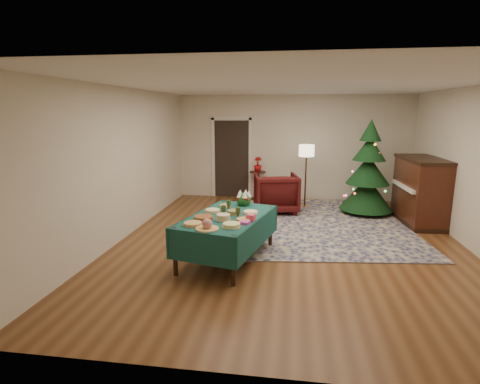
# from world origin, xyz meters

# --- Properties ---
(room_shell) EXTENTS (7.00, 7.00, 7.00)m
(room_shell) POSITION_xyz_m (0.00, 0.00, 1.35)
(room_shell) COLOR #593319
(room_shell) RESTS_ON ground
(doorway) EXTENTS (1.08, 0.04, 2.16)m
(doorway) POSITION_xyz_m (-1.60, 3.48, 1.10)
(doorway) COLOR black
(doorway) RESTS_ON ground
(rug) EXTENTS (3.63, 4.52, 0.02)m
(rug) POSITION_xyz_m (0.70, 1.28, 0.01)
(rug) COLOR #131848
(rug) RESTS_ON ground
(buffet_table) EXTENTS (1.46, 2.02, 0.71)m
(buffet_table) POSITION_xyz_m (-0.94, -0.90, 0.57)
(buffet_table) COLOR black
(buffet_table) RESTS_ON ground
(platter_0) EXTENTS (0.30, 0.30, 0.04)m
(platter_0) POSITION_xyz_m (-1.34, -1.46, 0.73)
(platter_0) COLOR silver
(platter_0) RESTS_ON buffet_table
(platter_1) EXTENTS (0.33, 0.33, 0.15)m
(platter_1) POSITION_xyz_m (-1.09, -1.62, 0.77)
(platter_1) COLOR silver
(platter_1) RESTS_ON buffet_table
(platter_2) EXTENTS (0.29, 0.29, 0.06)m
(platter_2) POSITION_xyz_m (-0.78, -1.47, 0.73)
(platter_2) COLOR silver
(platter_2) RESTS_ON buffet_table
(platter_3) EXTENTS (0.33, 0.33, 0.05)m
(platter_3) POSITION_xyz_m (-1.26, -1.14, 0.73)
(platter_3) COLOR silver
(platter_3) RESTS_ON buffet_table
(platter_4) EXTENTS (0.23, 0.23, 0.10)m
(platter_4) POSITION_xyz_m (-0.95, -1.17, 0.75)
(platter_4) COLOR silver
(platter_4) RESTS_ON buffet_table
(platter_5) EXTENTS (0.24, 0.24, 0.04)m
(platter_5) POSITION_xyz_m (-0.66, -1.15, 0.73)
(platter_5) COLOR silver
(platter_5) RESTS_ON buffet_table
(platter_6) EXTENTS (0.27, 0.27, 0.05)m
(platter_6) POSITION_xyz_m (-1.21, -0.74, 0.73)
(platter_6) COLOR silver
(platter_6) RESTS_ON buffet_table
(platter_7) EXTENTS (0.24, 0.24, 0.07)m
(platter_7) POSITION_xyz_m (-0.85, -0.82, 0.74)
(platter_7) COLOR silver
(platter_7) RESTS_ON buffet_table
(platter_8) EXTENTS (0.26, 0.26, 0.04)m
(platter_8) POSITION_xyz_m (-0.60, -0.72, 0.73)
(platter_8) COLOR silver
(platter_8) RESTS_ON buffet_table
(platter_9) EXTENTS (0.22, 0.22, 0.04)m
(platter_9) POSITION_xyz_m (-1.07, -0.38, 0.73)
(platter_9) COLOR silver
(platter_9) RESTS_ON buffet_table
(goblet_0) EXTENTS (0.08, 0.08, 0.16)m
(goblet_0) POSITION_xyz_m (-0.98, -0.57, 0.79)
(goblet_0) COLOR #2D471E
(goblet_0) RESTS_ON buffet_table
(goblet_1) EXTENTS (0.08, 0.08, 0.16)m
(goblet_1) POSITION_xyz_m (-0.76, -1.01, 0.79)
(goblet_1) COLOR #2D471E
(goblet_1) RESTS_ON buffet_table
(goblet_2) EXTENTS (0.08, 0.08, 0.16)m
(goblet_2) POSITION_xyz_m (-1.00, -0.91, 0.79)
(goblet_2) COLOR #2D471E
(goblet_2) RESTS_ON buffet_table
(napkin_stack) EXTENTS (0.17, 0.17, 0.04)m
(napkin_stack) POSITION_xyz_m (-0.63, -1.27, 0.73)
(napkin_stack) COLOR #E03EAF
(napkin_stack) RESTS_ON buffet_table
(gift_box) EXTENTS (0.14, 0.14, 0.09)m
(gift_box) POSITION_xyz_m (-0.56, -1.11, 0.75)
(gift_box) COLOR #EE425F
(gift_box) RESTS_ON buffet_table
(centerpiece) EXTENTS (0.25, 0.26, 0.29)m
(centerpiece) POSITION_xyz_m (-0.78, -0.22, 0.83)
(centerpiece) COLOR #1E4C1E
(centerpiece) RESTS_ON buffet_table
(armchair) EXTENTS (1.10, 1.05, 0.98)m
(armchair) POSITION_xyz_m (-0.34, 2.06, 0.49)
(armchair) COLOR #3C0D0D
(armchair) RESTS_ON ground
(floor_lamp) EXTENTS (0.36, 0.36, 1.50)m
(floor_lamp) POSITION_xyz_m (0.34, 2.66, 1.28)
(floor_lamp) COLOR #A57F3F
(floor_lamp) RESTS_ON ground
(side_table) EXTENTS (0.42, 0.42, 0.76)m
(side_table) POSITION_xyz_m (-0.87, 3.20, 0.37)
(side_table) COLOR black
(side_table) RESTS_ON ground
(potted_plant) EXTENTS (0.21, 0.38, 0.21)m
(potted_plant) POSITION_xyz_m (-0.87, 3.20, 0.86)
(potted_plant) COLOR #9E0B0F
(potted_plant) RESTS_ON side_table
(christmas_tree) EXTENTS (1.44, 1.44, 2.12)m
(christmas_tree) POSITION_xyz_m (1.69, 2.20, 0.95)
(christmas_tree) COLOR black
(christmas_tree) RESTS_ON ground
(piano) EXTENTS (0.81, 1.60, 1.36)m
(piano) POSITION_xyz_m (2.65, 1.64, 0.66)
(piano) COLOR black
(piano) RESTS_ON ground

